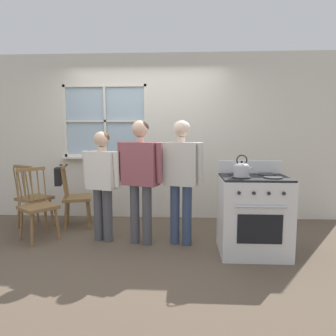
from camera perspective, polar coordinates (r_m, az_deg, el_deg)
name	(u,v)px	position (r m, az deg, el deg)	size (l,w,h in m)	color
ground_plane	(134,248)	(3.89, -6.47, -14.83)	(16.00, 16.00, 0.00)	brown
wall_back	(150,139)	(5.00, -3.49, 5.59)	(6.40, 0.16, 2.70)	silver
chair_by_window	(76,198)	(4.77, -17.14, -5.47)	(0.50, 0.51, 0.96)	olive
chair_near_wall	(33,199)	(4.95, -24.27, -5.32)	(0.56, 0.55, 0.96)	olive
chair_center_cluster	(38,207)	(4.38, -23.56, -6.80)	(0.58, 0.58, 0.96)	olive
person_elderly_left	(102,176)	(3.99, -12.44, -1.53)	(0.54, 0.31, 1.44)	#4C4C51
person_teen_center	(140,170)	(3.78, -5.28, -0.32)	(0.61, 0.35, 1.58)	#4C4C51
person_adult_right	(181,170)	(3.76, 2.51, -0.44)	(0.58, 0.32, 1.58)	#384766
stove	(253,214)	(3.71, 15.90, -8.44)	(0.78, 0.68, 1.08)	silver
kettle	(242,169)	(3.44, 13.85, -0.20)	(0.21, 0.17, 0.25)	#B7B7BC
potted_plant	(124,152)	(4.99, -8.38, 3.02)	(0.16, 0.16, 0.28)	#42474C
handbag	(59,176)	(4.73, -20.11, -1.43)	(0.23, 0.24, 0.31)	black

